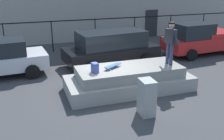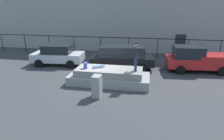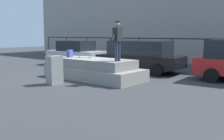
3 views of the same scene
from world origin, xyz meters
The scene contains 10 objects.
ground_plane centered at (0.00, 0.00, 0.00)m, with size 60.00×60.00×0.00m, color #38383A.
concrete_ledge centered at (0.84, -0.32, 0.44)m, with size 5.00×2.04×0.96m.
skateboarder centered at (2.48, -0.49, 1.95)m, with size 0.32×1.02×1.69m.
skateboard centered at (0.17, -0.25, 1.06)m, with size 0.80×0.60×0.12m.
backpack centered at (-0.61, -0.51, 1.15)m, with size 0.28×0.20×0.37m, color #3F4C99.
car_silver_sedan_near centered at (-4.09, 3.03, 0.85)m, with size 4.23×2.37×1.66m.
car_black_hatchback_mid centered at (1.21, 3.02, 0.93)m, with size 4.97×2.59×1.74m.
utility_box centered at (0.60, -2.40, 0.61)m, with size 0.44×0.60×1.21m, color gray.
fence_row centered at (0.00, 6.57, 1.34)m, with size 24.06×0.06×1.86m.
warehouse_building centered at (0.00, 12.84, 3.46)m, with size 31.88×8.84×6.91m.
Camera 3 is at (9.67, -9.28, 2.11)m, focal length 42.73 mm.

